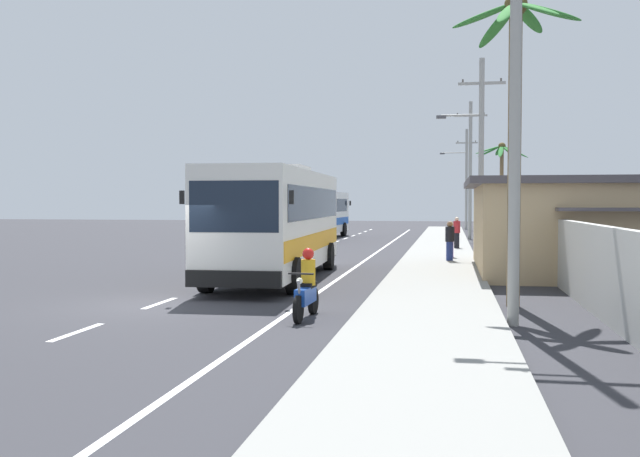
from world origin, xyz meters
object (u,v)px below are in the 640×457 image
pedestrian_far_walk (457,232)px  palm_second (515,94)px  coach_bus_foreground (278,219)px  pedestrian_midwalk (450,240)px  palm_nearest (502,166)px  coach_bus_far_lane (314,212)px  pedestrian_near_kerb (450,238)px  utility_pole_nearest (512,81)px  utility_pole_far (470,167)px  utility_pole_mid (480,153)px  motorcycle_beside_bus (307,290)px  utility_pole_distant (465,176)px

pedestrian_far_walk → palm_second: size_ratio=0.21×
coach_bus_foreground → pedestrian_far_walk: size_ratio=6.87×
pedestrian_midwalk → palm_nearest: (3.82, 24.91, 4.26)m
coach_bus_far_lane → pedestrian_midwalk: (9.29, -18.34, -0.87)m
pedestrian_midwalk → pedestrian_far_walk: pedestrian_far_walk is taller
pedestrian_near_kerb → utility_pole_nearest: 17.21m
utility_pole_far → utility_pole_mid: bearing=-90.2°
pedestrian_near_kerb → palm_nearest: 23.77m
utility_pole_nearest → palm_second: utility_pole_nearest is taller
coach_bus_foreground → pedestrian_far_walk: bearing=68.2°
pedestrian_near_kerb → palm_second: 14.57m
pedestrian_midwalk → pedestrian_far_walk: size_ratio=1.00×
pedestrian_midwalk → utility_pole_nearest: bearing=-24.7°
coach_bus_far_lane → palm_second: palm_second is taller
pedestrian_near_kerb → utility_pole_mid: utility_pole_mid is taller
motorcycle_beside_bus → coach_bus_foreground: bearing=108.2°
utility_pole_far → palm_second: 32.02m
utility_pole_mid → utility_pole_nearest: bearing=-90.2°
motorcycle_beside_bus → utility_pole_mid: bearing=75.6°
utility_pole_mid → palm_nearest: bearing=83.6°
coach_bus_foreground → coach_bus_far_lane: bearing=98.1°
pedestrian_far_walk → utility_pole_nearest: bearing=-158.1°
palm_second → palm_nearest: bearing=86.5°
utility_pole_far → pedestrian_near_kerb: bearing=-94.2°
pedestrian_far_walk → palm_nearest: size_ratio=0.23×
coach_bus_far_lane → utility_pole_nearest: 34.95m
utility_pole_mid → motorcycle_beside_bus: bearing=-104.4°
coach_bus_foreground → palm_nearest: size_ratio=1.60×
coach_bus_far_lane → pedestrian_midwalk: 20.58m
utility_pole_far → utility_pole_distant: utility_pole_far is taller
motorcycle_beside_bus → pedestrian_far_walk: (3.49, 22.93, 0.36)m
coach_bus_far_lane → pedestrian_near_kerb: 18.98m
coach_bus_far_lane → utility_pole_distant: bearing=60.7°
coach_bus_far_lane → utility_pole_nearest: utility_pole_nearest is taller
coach_bus_far_lane → palm_nearest: palm_nearest is taller
palm_nearest → utility_pole_far: bearing=-116.5°
pedestrian_far_walk → utility_pole_far: 12.43m
pedestrian_midwalk → utility_pole_distant: utility_pole_distant is taller
motorcycle_beside_bus → utility_pole_nearest: 6.22m
motorcycle_beside_bus → palm_second: 7.05m
utility_pole_far → motorcycle_beside_bus: bearing=-97.4°
coach_bus_foreground → utility_pole_distant: size_ratio=1.20×
coach_bus_foreground → utility_pole_mid: 12.09m
utility_pole_far → utility_pole_distant: bearing=89.8°
pedestrian_near_kerb → palm_nearest: bearing=172.7°
pedestrian_far_walk → motorcycle_beside_bus: bearing=-168.9°
coach_bus_foreground → pedestrian_midwalk: 8.99m
coach_bus_foreground → utility_pole_distant: 44.97m
utility_pole_mid → palm_nearest: (2.52, 22.32, 0.47)m
utility_pole_far → palm_second: size_ratio=1.24×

